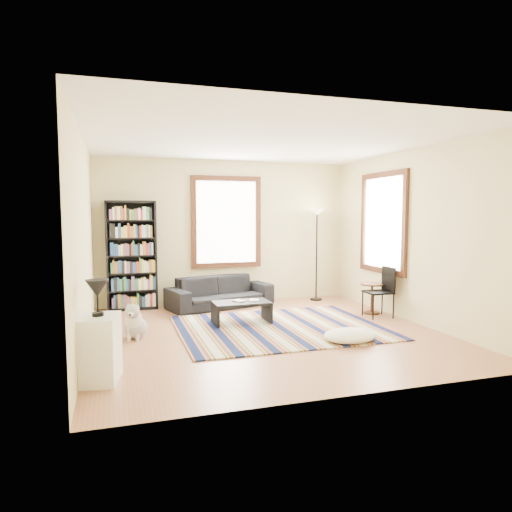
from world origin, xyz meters
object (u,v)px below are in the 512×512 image
object	(u,v)px
floor_cushion	(350,335)
side_table	(372,299)
white_cabinet	(99,349)
dog	(135,320)
coffee_table	(241,313)
floor_lamp	(317,255)
folding_chair	(378,292)
sofa	(220,292)
bookshelf	(132,255)

from	to	relation	value
floor_cushion	side_table	distance (m)	1.97
white_cabinet	dog	size ratio (longest dim) A/B	1.36
coffee_table	floor_lamp	world-z (taller)	floor_lamp
folding_chair	coffee_table	bearing A→B (deg)	176.23
sofa	floor_cushion	bearing A→B (deg)	-83.40
bookshelf	coffee_table	distance (m)	2.48
sofa	dog	size ratio (longest dim) A/B	3.83
white_cabinet	floor_lamp	bearing A→B (deg)	51.36
bookshelf	floor_cushion	world-z (taller)	bookshelf
dog	sofa	bearing A→B (deg)	62.78
white_cabinet	bookshelf	bearing A→B (deg)	93.41
floor_cushion	folding_chair	size ratio (longest dim) A/B	0.86
floor_lamp	side_table	xyz separation A→B (m)	(0.40, -1.47, -0.66)
sofa	folding_chair	bearing A→B (deg)	-50.12
floor_lamp	coffee_table	bearing A→B (deg)	-142.98
sofa	bookshelf	size ratio (longest dim) A/B	0.99
bookshelf	sofa	bearing A→B (deg)	-9.61
coffee_table	white_cabinet	bearing A→B (deg)	-136.25
sofa	coffee_table	size ratio (longest dim) A/B	2.20
floor_cushion	bookshelf	bearing A→B (deg)	131.28
floor_cushion	white_cabinet	xyz separation A→B (m)	(-3.24, -0.54, 0.26)
white_cabinet	side_table	bearing A→B (deg)	35.20
bookshelf	folding_chair	xyz separation A→B (m)	(3.98, -1.91, -0.57)
dog	bookshelf	bearing A→B (deg)	103.89
floor_lamp	sofa	bearing A→B (deg)	-177.19
sofa	coffee_table	world-z (taller)	sofa
floor_lamp	dog	bearing A→B (deg)	-152.59
folding_chair	white_cabinet	xyz separation A→B (m)	(-4.45, -1.78, -0.08)
floor_lamp	dog	xyz separation A→B (m)	(-3.67, -1.90, -0.67)
coffee_table	floor_cushion	distance (m)	1.86
bookshelf	dog	distance (m)	2.20
sofa	floor_lamp	bearing A→B (deg)	-12.70
bookshelf	floor_lamp	world-z (taller)	bookshelf
side_table	dog	xyz separation A→B (m)	(-4.06, -0.43, -0.01)
floor_cushion	white_cabinet	bearing A→B (deg)	-170.48
coffee_table	white_cabinet	world-z (taller)	white_cabinet
sofa	coffee_table	xyz separation A→B (m)	(0.03, -1.41, -0.11)
sofa	dog	bearing A→B (deg)	-147.68
floor_lamp	side_table	bearing A→B (deg)	-74.92
bookshelf	floor_cushion	size ratio (longest dim) A/B	2.69
white_cabinet	coffee_table	bearing A→B (deg)	54.48
side_table	white_cabinet	distance (m)	4.95
sofa	bookshelf	xyz separation A→B (m)	(-1.59, 0.27, 0.71)
coffee_table	sofa	bearing A→B (deg)	91.23
white_cabinet	dog	xyz separation A→B (m)	(0.44, 1.62, -0.09)
folding_chair	side_table	bearing A→B (deg)	81.41
folding_chair	white_cabinet	size ratio (longest dim) A/B	1.23
floor_lamp	folding_chair	world-z (taller)	floor_lamp
folding_chair	dog	bearing A→B (deg)	-175.89
sofa	bookshelf	world-z (taller)	bookshelf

